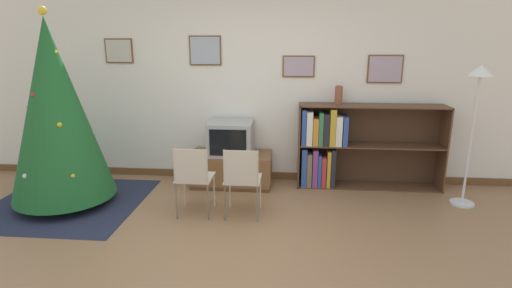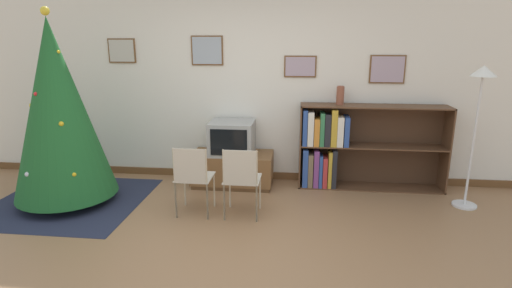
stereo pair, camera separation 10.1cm
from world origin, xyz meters
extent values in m
plane|color=#936B47|center=(0.00, 0.00, 0.00)|extent=(24.00, 24.00, 0.00)
cube|color=silver|center=(0.00, 2.20, 1.35)|extent=(8.45, 0.08, 2.70)
cube|color=brown|center=(0.00, 2.15, 0.05)|extent=(8.45, 0.03, 0.10)
cube|color=brown|center=(-1.80, 2.15, 1.79)|extent=(0.39, 0.02, 0.33)
cube|color=#BCB7A8|center=(-1.80, 2.14, 1.79)|extent=(0.35, 0.01, 0.30)
cube|color=brown|center=(-0.59, 2.15, 1.80)|extent=(0.43, 0.02, 0.39)
cube|color=#9EA8B2|center=(-0.59, 2.14, 1.80)|extent=(0.40, 0.01, 0.36)
cube|color=brown|center=(0.66, 2.15, 1.60)|extent=(0.43, 0.02, 0.28)
cube|color=#A893A3|center=(0.66, 2.14, 1.60)|extent=(0.39, 0.01, 0.25)
cube|color=brown|center=(1.79, 2.15, 1.57)|extent=(0.45, 0.02, 0.37)
cube|color=#A893A3|center=(1.79, 2.14, 1.57)|extent=(0.42, 0.01, 0.33)
cube|color=#23283D|center=(-2.14, 1.05, 0.00)|extent=(1.79, 1.74, 0.01)
cylinder|color=maroon|center=(-2.14, 1.05, 0.06)|extent=(0.36, 0.36, 0.10)
cone|color=#1E5B28|center=(-2.14, 1.05, 1.16)|extent=(1.18, 1.18, 2.10)
sphere|color=yellow|center=(-2.14, 1.05, 2.26)|extent=(0.10, 0.10, 0.10)
sphere|color=silver|center=(-2.31, 0.62, 0.50)|extent=(0.06, 0.06, 0.06)
sphere|color=gold|center=(-1.82, 0.70, 0.49)|extent=(0.05, 0.05, 0.05)
sphere|color=gold|center=(-1.95, 0.79, 1.05)|extent=(0.05, 0.05, 0.05)
sphere|color=gold|center=(-2.40, 0.98, 1.21)|extent=(0.06, 0.06, 0.06)
sphere|color=red|center=(-2.24, 0.84, 1.37)|extent=(0.05, 0.05, 0.05)
sphere|color=gold|center=(-2.03, 1.04, 1.82)|extent=(0.04, 0.04, 0.04)
cube|color=brown|center=(-0.22, 1.86, 0.03)|extent=(1.05, 0.52, 0.05)
cube|color=brown|center=(-0.22, 1.86, 0.25)|extent=(1.09, 0.54, 0.40)
cube|color=#9E9E99|center=(-0.22, 1.86, 0.67)|extent=(0.58, 0.52, 0.44)
cube|color=black|center=(-0.22, 1.60, 0.67)|extent=(0.48, 0.01, 0.34)
cube|color=#BCB29E|center=(-0.49, 0.93, 0.43)|extent=(0.40, 0.40, 0.02)
cube|color=#BCB29E|center=(-0.49, 0.74, 0.63)|extent=(0.35, 0.01, 0.38)
cylinder|color=beige|center=(-0.67, 1.11, 0.21)|extent=(0.02, 0.02, 0.42)
cylinder|color=beige|center=(-0.31, 1.11, 0.21)|extent=(0.02, 0.02, 0.42)
cylinder|color=beige|center=(-0.67, 0.75, 0.21)|extent=(0.02, 0.02, 0.42)
cylinder|color=beige|center=(-0.31, 0.75, 0.21)|extent=(0.02, 0.02, 0.42)
cylinder|color=beige|center=(-0.67, 0.75, 0.41)|extent=(0.02, 0.02, 0.82)
cylinder|color=beige|center=(-0.31, 0.75, 0.41)|extent=(0.02, 0.02, 0.82)
cube|color=#BCB29E|center=(0.06, 0.93, 0.43)|extent=(0.40, 0.40, 0.02)
cube|color=#BCB29E|center=(0.06, 0.74, 0.63)|extent=(0.35, 0.01, 0.38)
cylinder|color=beige|center=(-0.12, 1.11, 0.21)|extent=(0.02, 0.02, 0.42)
cylinder|color=beige|center=(0.24, 1.11, 0.21)|extent=(0.02, 0.02, 0.42)
cylinder|color=beige|center=(-0.12, 0.75, 0.21)|extent=(0.02, 0.02, 0.42)
cylinder|color=beige|center=(0.24, 0.75, 0.21)|extent=(0.02, 0.02, 0.42)
cylinder|color=beige|center=(-0.12, 0.75, 0.41)|extent=(0.02, 0.02, 0.82)
cylinder|color=beige|center=(0.24, 0.75, 0.41)|extent=(0.02, 0.02, 0.82)
cube|color=brown|center=(0.70, 1.96, 0.56)|extent=(0.02, 0.36, 1.12)
cube|color=brown|center=(2.58, 1.96, 0.56)|extent=(0.02, 0.36, 1.12)
cube|color=brown|center=(1.64, 1.96, 1.12)|extent=(1.91, 0.36, 0.02)
cube|color=brown|center=(1.64, 1.96, 0.01)|extent=(1.91, 0.36, 0.02)
cube|color=brown|center=(1.64, 1.96, 0.58)|extent=(1.87, 0.36, 0.02)
cube|color=#492F1E|center=(1.64, 2.14, 0.56)|extent=(1.91, 0.01, 1.12)
cube|color=#2D4C93|center=(0.77, 1.91, 0.28)|extent=(0.07, 0.23, 0.52)
cube|color=#756047|center=(0.84, 1.92, 0.24)|extent=(0.06, 0.25, 0.45)
cube|color=#7A3D7F|center=(0.92, 1.94, 0.27)|extent=(0.07, 0.30, 0.51)
cube|color=#2D4C93|center=(0.98, 1.90, 0.24)|extent=(0.04, 0.23, 0.44)
cube|color=#B73333|center=(1.03, 1.91, 0.22)|extent=(0.06, 0.24, 0.41)
cube|color=gold|center=(1.10, 1.94, 0.27)|extent=(0.05, 0.30, 0.49)
cube|color=#232328|center=(1.15, 1.92, 0.28)|extent=(0.06, 0.26, 0.52)
cube|color=#2D4C93|center=(0.75, 1.93, 0.83)|extent=(0.06, 0.28, 0.47)
cube|color=silver|center=(0.83, 1.92, 0.82)|extent=(0.08, 0.26, 0.45)
cube|color=orange|center=(0.91, 1.90, 0.77)|extent=(0.07, 0.23, 0.36)
cube|color=#337547|center=(0.97, 1.92, 0.81)|extent=(0.06, 0.25, 0.44)
cube|color=#232328|center=(1.04, 1.89, 0.80)|extent=(0.08, 0.21, 0.42)
cube|color=gold|center=(1.12, 1.89, 0.84)|extent=(0.08, 0.21, 0.48)
cube|color=silver|center=(1.21, 1.89, 0.79)|extent=(0.08, 0.21, 0.39)
cube|color=#2D4C93|center=(1.29, 1.93, 0.79)|extent=(0.06, 0.29, 0.39)
cylinder|color=brown|center=(1.19, 2.00, 1.24)|extent=(0.10, 0.10, 0.23)
torus|color=brown|center=(1.19, 2.00, 1.36)|extent=(0.09, 0.09, 0.02)
cylinder|color=silver|center=(2.69, 1.45, 0.01)|extent=(0.28, 0.28, 0.03)
cylinder|color=silver|center=(2.69, 1.45, 0.79)|extent=(0.03, 0.03, 1.53)
cone|color=white|center=(2.69, 1.45, 1.62)|extent=(0.28, 0.28, 0.12)
camera|label=1|loc=(0.58, -3.28, 1.98)|focal=28.00mm
camera|label=2|loc=(0.68, -3.27, 1.98)|focal=28.00mm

